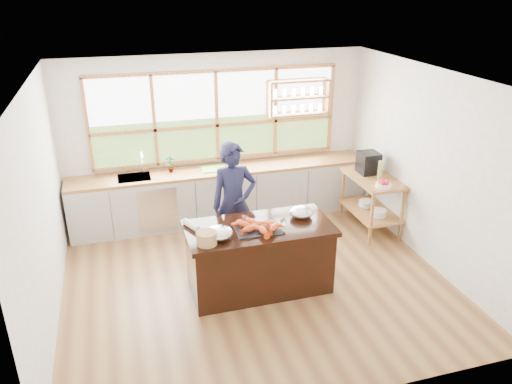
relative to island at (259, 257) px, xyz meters
name	(u,v)px	position (x,y,z in m)	size (l,w,h in m)	color
ground_plane	(255,279)	(0.00, 0.20, -0.45)	(5.00, 5.00, 0.00)	olive
room_shell	(246,144)	(0.02, 0.71, 1.30)	(5.02, 4.52, 2.71)	white
back_counter	(222,194)	(-0.02, 2.14, 0.00)	(4.90, 0.63, 0.90)	beige
right_shelf_unit	(372,195)	(2.19, 1.09, 0.15)	(0.62, 1.10, 0.90)	#A86E31
island	(259,257)	(0.00, 0.00, 0.00)	(1.85, 0.90, 0.90)	black
cook	(234,204)	(-0.13, 0.79, 0.43)	(0.64, 0.42, 1.76)	#181835
potted_plant	(170,164)	(-0.82, 2.20, 0.58)	(0.15, 0.10, 0.28)	slate
cutting_board	(214,169)	(-0.13, 2.14, 0.45)	(0.40, 0.30, 0.01)	#5FC537
espresso_machine	(368,163)	(2.19, 1.30, 0.62)	(0.30, 0.32, 0.34)	black
wine_bottle	(380,170)	(2.24, 1.02, 0.59)	(0.07, 0.07, 0.29)	#9DA854
fruit_bowl	(384,184)	(2.14, 0.71, 0.49)	(0.24, 0.24, 0.11)	white
slate_board	(258,229)	(-0.04, -0.09, 0.45)	(0.55, 0.40, 0.02)	black
lobster_pile	(258,226)	(-0.05, -0.10, 0.50)	(0.55, 0.48, 0.08)	#D25712
mixing_bowl_left	(219,233)	(-0.55, -0.17, 0.52)	(0.33, 0.33, 0.16)	silver
mixing_bowl_right	(301,212)	(0.60, 0.11, 0.51)	(0.31, 0.31, 0.15)	silver
wine_glass	(284,222)	(0.22, -0.27, 0.61)	(0.08, 0.08, 0.22)	silver
wicker_basket	(207,238)	(-0.72, -0.26, 0.52)	(0.24, 0.24, 0.16)	tan
parchment_roll	(191,225)	(-0.83, 0.19, 0.49)	(0.08, 0.08, 0.30)	white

